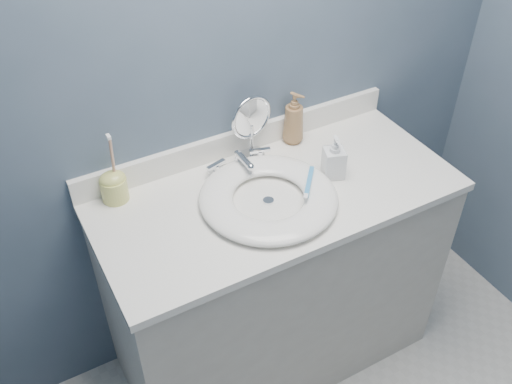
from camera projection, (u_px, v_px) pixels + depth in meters
back_wall at (237, 70)px, 1.87m from camera, size 2.20×0.02×2.40m
vanity_cabinet at (274, 283)px, 2.18m from camera, size 1.20×0.55×0.85m
countertop at (277, 195)px, 1.90m from camera, size 1.22×0.57×0.03m
backsplash at (240, 141)px, 2.03m from camera, size 1.22×0.02×0.09m
basin at (268, 197)px, 1.84m from camera, size 0.45×0.45×0.04m
drain at (268, 201)px, 1.85m from camera, size 0.04×0.04×0.01m
faucet at (240, 163)px, 1.96m from camera, size 0.25×0.13×0.07m
makeup_mirror at (251, 124)px, 1.96m from camera, size 0.16×0.09×0.24m
soap_bottle_amber at (294, 118)px, 2.05m from camera, size 0.10×0.10×0.20m
soap_bottle_clear at (334, 157)px, 1.91m from camera, size 0.09×0.09×0.16m
toothbrush_holder at (114, 185)px, 1.82m from camera, size 0.09×0.09×0.25m
toothbrush_lying at (309, 183)px, 1.85m from camera, size 0.12×0.14×0.02m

